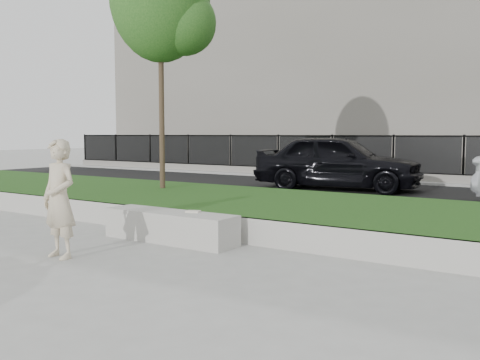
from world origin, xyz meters
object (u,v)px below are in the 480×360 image
Objects in this scene: book at (193,211)px; car_dark at (338,162)px; man at (59,199)px; stone_bench at (170,226)px; young_tree at (164,1)px.

car_dark reaches higher than book.
car_dark is (-0.36, 9.76, 0.05)m from man.
car_dark is at bearing 95.87° from stone_bench.
stone_bench is 0.44m from book.
young_tree is at bearing 132.71° from stone_bench.
stone_bench is 0.39× the size of young_tree.
young_tree reaches higher than man.
stone_bench is at bearing -47.29° from young_tree.
man is (-0.48, -1.63, 0.56)m from stone_bench.
young_tree reaches higher than book.
man reaches higher than book.
car_dark is (-0.83, 8.13, 0.61)m from stone_bench.
car_dark is at bearing 68.50° from young_tree.
book is (0.34, 0.14, 0.24)m from stone_bench.
man is 7.65× the size of book.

